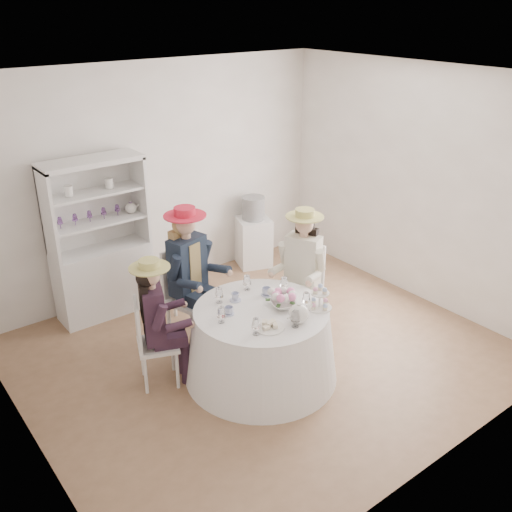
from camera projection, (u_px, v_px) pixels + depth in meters
ground at (262, 353)px, 5.81m from camera, size 4.50×4.50×0.00m
ceiling at (263, 78)px, 4.69m from camera, size 4.50×4.50×0.00m
wall_back at (158, 180)px, 6.70m from camera, size 4.50×0.00×4.50m
wall_front at (447, 318)px, 3.81m from camera, size 4.50×0.00×4.50m
wall_left at (11, 303)px, 4.00m from camera, size 0.00×4.50×4.50m
wall_right at (417, 185)px, 6.50m from camera, size 0.00×4.50×4.50m
tea_table at (261, 343)px, 5.34m from camera, size 1.44×1.44×0.71m
hutch at (102, 261)px, 6.33m from camera, size 1.10×0.49×1.80m
side_table at (253, 242)px, 7.62m from camera, size 0.53×0.53×0.65m
hatbox at (253, 208)px, 7.42m from camera, size 0.35×0.35×0.30m
guest_left at (156, 316)px, 5.09m from camera, size 0.53×0.48×1.26m
guest_mid at (189, 268)px, 5.71m from camera, size 0.56×0.59×1.47m
guest_right at (302, 264)px, 5.93m from camera, size 0.58×0.52×1.37m
spare_chair at (181, 268)px, 6.43m from camera, size 0.41×0.41×0.97m
teacup_a at (229, 311)px, 5.09m from camera, size 0.09×0.09×0.07m
teacup_b at (235, 297)px, 5.32m from camera, size 0.10×0.10×0.07m
teacup_c at (266, 292)px, 5.42m from camera, size 0.12×0.12×0.07m
flower_bowl at (283, 305)px, 5.20m from camera, size 0.29×0.29×0.06m
flower_arrangement at (282, 295)px, 5.23m from camera, size 0.21×0.20×0.08m
table_teapot at (299, 314)px, 4.96m from camera, size 0.25×0.18×0.19m
sandwich_plate at (269, 326)px, 4.90m from camera, size 0.26×0.26×0.06m
cupcake_stand at (320, 300)px, 5.18m from camera, size 0.23×0.23×0.21m
stemware_set at (261, 302)px, 5.16m from camera, size 0.88×0.88×0.15m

